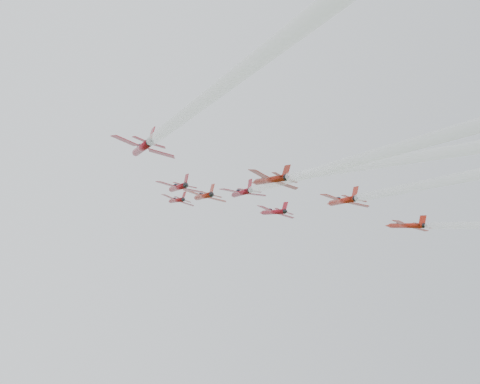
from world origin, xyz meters
name	(u,v)px	position (x,y,z in m)	size (l,w,h in m)	color
jet_lead	(176,200)	(-3.56, 30.73, 154.51)	(8.97, 11.77, 6.52)	maroon
jet_row2_left	(178,187)	(-10.28, 11.38, 144.95)	(10.55, 13.84, 7.67)	maroon
jet_row2_center	(203,196)	(-3.20, 14.02, 146.26)	(10.35, 13.58, 7.52)	#A92010
jet_row2_right	(273,212)	(12.67, 10.44, 144.48)	(9.52, 12.49, 6.92)	maroon
jet_center	(389,169)	(-1.64, -43.55, 117.71)	(9.65, 94.24, 47.46)	maroon
jet_rear_farleft	(302,62)	(-26.46, -62.10, 108.54)	(10.60, 103.59, 52.17)	#A30F1F
jet_rear_left	(479,140)	(-5.13, -60.13, 109.51)	(9.41, 91.89, 46.28)	maroon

